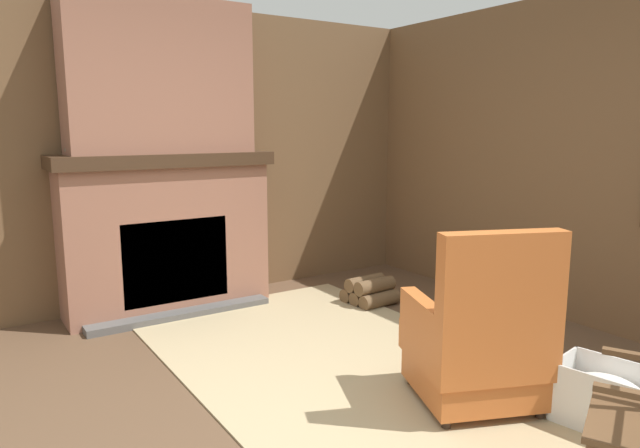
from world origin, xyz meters
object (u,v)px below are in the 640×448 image
Objects in this scene: firewood_stack at (370,291)px; laundry_basket at (608,397)px; oil_lamp_vase at (70,144)px; storage_case at (183,145)px; armchair at (479,344)px.

laundry_basket is at bearing -6.90° from firewood_stack.
storage_case is at bearing 89.99° from oil_lamp_vase.
oil_lamp_vase is at bearing -111.49° from firewood_stack.
storage_case reaches higher than armchair.
armchair is 3.03m from storage_case.
firewood_stack is 0.77× the size of laundry_basket.
armchair is at bearing 14.05° from storage_case.
oil_lamp_vase is 0.91m from storage_case.
storage_case is (-2.76, -0.69, 1.06)m from armchair.
storage_case is at bearing -161.84° from laundry_basket.
oil_lamp_vase reaches higher than storage_case.
oil_lamp_vase is (-3.30, -1.99, 1.28)m from laundry_basket.
firewood_stack is 1.95× the size of storage_case.
armchair is at bearing 30.14° from oil_lamp_vase.
oil_lamp_vase is at bearing -90.01° from storage_case.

